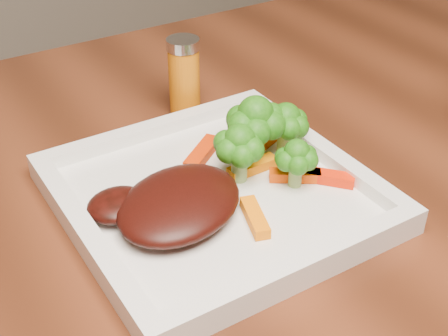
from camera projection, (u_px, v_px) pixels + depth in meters
plate at (215, 198)px, 0.59m from camera, size 0.27×0.27×0.01m
steak at (179, 203)px, 0.55m from camera, size 0.16×0.14×0.03m
broccoli_0 at (255, 130)px, 0.61m from camera, size 0.09×0.09×0.07m
broccoli_1 at (285, 127)px, 0.62m from camera, size 0.07×0.07×0.06m
broccoli_2 at (297, 159)px, 0.58m from camera, size 0.06×0.06×0.06m
broccoli_3 at (239, 152)px, 0.58m from camera, size 0.06×0.06×0.06m
carrot_1 at (326, 177)px, 0.60m from camera, size 0.05×0.05×0.01m
carrot_2 at (255, 217)px, 0.54m from camera, size 0.03×0.05×0.01m
carrot_3 at (270, 135)px, 0.66m from camera, size 0.06×0.04×0.01m
carrot_4 at (202, 153)px, 0.63m from camera, size 0.06×0.05×0.01m
carrot_5 at (295, 175)px, 0.60m from camera, size 0.05×0.04×0.01m
carrot_6 at (252, 167)px, 0.61m from camera, size 0.05×0.02×0.01m
spice_shaker at (184, 77)px, 0.71m from camera, size 0.05×0.05×0.09m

